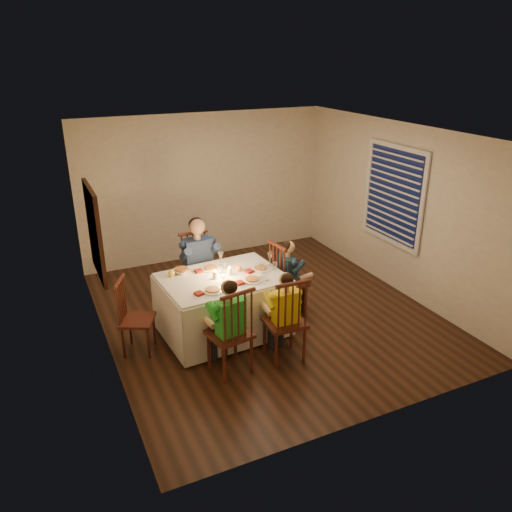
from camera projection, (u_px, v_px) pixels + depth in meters
name	position (u px, v px, depth m)	size (l,w,h in m)	color
ground	(267.00, 313.00, 7.31)	(5.00, 5.00, 0.00)	black
wall_left	(98.00, 256.00, 5.93)	(0.02, 5.00, 2.60)	silver
wall_right	(398.00, 209.00, 7.69)	(0.02, 5.00, 2.60)	silver
wall_back	(205.00, 187.00, 8.90)	(4.50, 0.02, 2.60)	silver
ceiling	(268.00, 133.00, 6.31)	(5.00, 5.00, 0.00)	white
dining_table	(223.00, 293.00, 6.59)	(1.66, 1.25, 0.80)	white
chair_adult	(201.00, 306.00, 7.50)	(0.47, 0.44, 1.13)	#3C1610
chair_near_left	(230.00, 370.00, 6.01)	(0.47, 0.44, 1.13)	#3C1610
chair_near_right	(284.00, 357.00, 6.26)	(0.47, 0.44, 1.13)	#3C1610
chair_end	(287.00, 313.00, 7.30)	(0.47, 0.44, 1.13)	#3C1610
chair_extra	(141.00, 350.00, 6.40)	(0.41, 0.39, 1.00)	#3C1610
adult	(201.00, 306.00, 7.50)	(0.54, 0.49, 1.39)	navy
child_green	(230.00, 370.00, 6.01)	(0.43, 0.39, 1.20)	green
child_yellow	(284.00, 357.00, 6.26)	(0.41, 0.38, 1.17)	yellow
child_teal	(287.00, 313.00, 7.30)	(0.39, 0.36, 1.14)	#192E3F
setting_adult	(211.00, 269.00, 6.72)	(0.26, 0.26, 0.02)	white
setting_green	(213.00, 291.00, 6.11)	(0.26, 0.26, 0.02)	white
setting_yellow	(252.00, 280.00, 6.38)	(0.26, 0.26, 0.02)	white
setting_teal	(261.00, 269.00, 6.71)	(0.26, 0.26, 0.02)	white
candle_left	(215.00, 275.00, 6.43)	(0.06, 0.06, 0.10)	white
candle_right	(230.00, 272.00, 6.53)	(0.06, 0.06, 0.10)	white
squash	(171.00, 273.00, 6.49)	(0.09, 0.09, 0.09)	yellow
orange_fruit	(239.00, 268.00, 6.65)	(0.08, 0.08, 0.08)	orange
serving_bowl	(182.00, 271.00, 6.60)	(0.22, 0.22, 0.05)	white
wall_mirror	(95.00, 232.00, 6.12)	(0.06, 0.95, 1.15)	black
window_blinds	(393.00, 195.00, 7.68)	(0.07, 1.34, 1.54)	black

